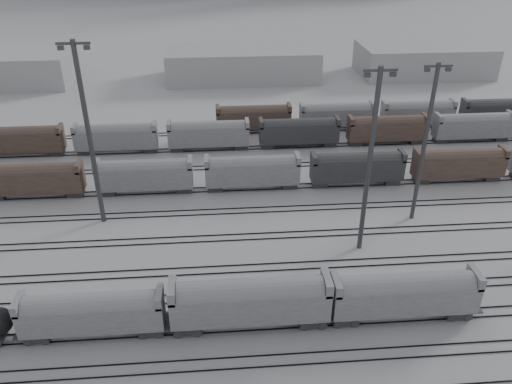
{
  "coord_description": "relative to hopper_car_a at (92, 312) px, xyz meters",
  "views": [
    {
      "loc": [
        2.86,
        -38.89,
        38.71
      ],
      "look_at": [
        7.88,
        23.49,
        4.0
      ],
      "focal_mm": 35.0,
      "sensor_mm": 36.0,
      "label": 1
    }
  ],
  "objects": [
    {
      "name": "hopper_car_a",
      "position": [
        0.0,
        0.0,
        0.0
      ],
      "size": [
        14.67,
        2.91,
        5.24
      ],
      "color": "#262629",
      "rests_on": "ground"
    },
    {
      "name": "bg_string_far",
      "position": [
        46.3,
        55.0,
        -0.44
      ],
      "size": [
        66.0,
        3.0,
        5.6
      ],
      "color": "brown",
      "rests_on": "ground"
    },
    {
      "name": "warehouse_right",
      "position": [
        70.8,
        94.0,
        0.76
      ],
      "size": [
        35.0,
        18.0,
        8.0
      ],
      "primitive_type": "cube",
      "color": "#A6A7A9",
      "rests_on": "ground"
    },
    {
      "name": "hopper_car_b",
      "position": [
        16.28,
        0.0,
        0.46
      ],
      "size": [
        16.73,
        3.32,
        5.98
      ],
      "color": "#262629",
      "rests_on": "ground"
    },
    {
      "name": "bg_string_mid",
      "position": [
        28.8,
        47.0,
        -0.44
      ],
      "size": [
        151.0,
        3.0,
        5.6
      ],
      "color": "#262629",
      "rests_on": "ground"
    },
    {
      "name": "bg_string_near",
      "position": [
        18.8,
        31.0,
        -0.44
      ],
      "size": [
        151.0,
        3.0,
        5.6
      ],
      "color": "gray",
      "rests_on": "ground"
    },
    {
      "name": "light_mast_b",
      "position": [
        -3.43,
        22.9,
        10.44
      ],
      "size": [
        4.13,
        0.66,
        25.79
      ],
      "color": "#3A3A3D",
      "rests_on": "ground"
    },
    {
      "name": "hopper_car_c",
      "position": [
        32.78,
        0.0,
        0.25
      ],
      "size": [
        15.8,
        3.14,
        5.65
      ],
      "color": "#262629",
      "rests_on": "ground"
    },
    {
      "name": "warehouse_mid",
      "position": [
        20.8,
        94.0,
        0.76
      ],
      "size": [
        40.0,
        18.0,
        8.0
      ],
      "primitive_type": "cube",
      "color": "#A6A7A9",
      "rests_on": "ground"
    },
    {
      "name": "ground",
      "position": [
        10.8,
        -1.0,
        -3.24
      ],
      "size": [
        900.0,
        900.0,
        0.0
      ],
      "primitive_type": "plane",
      "color": "#B3B3B8",
      "rests_on": "ground"
    },
    {
      "name": "tracks",
      "position": [
        10.8,
        16.5,
        -3.16
      ],
      "size": [
        220.0,
        71.5,
        0.16
      ],
      "color": "black",
      "rests_on": "ground"
    },
    {
      "name": "light_mast_d",
      "position": [
        41.37,
        20.15,
        8.83
      ],
      "size": [
        3.64,
        0.58,
        22.76
      ],
      "color": "#3A3A3D",
      "rests_on": "ground"
    },
    {
      "name": "light_mast_c",
      "position": [
        31.76,
        13.39,
        9.65
      ],
      "size": [
        3.89,
        0.62,
        24.31
      ],
      "color": "#3A3A3D",
      "rests_on": "ground"
    }
  ]
}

